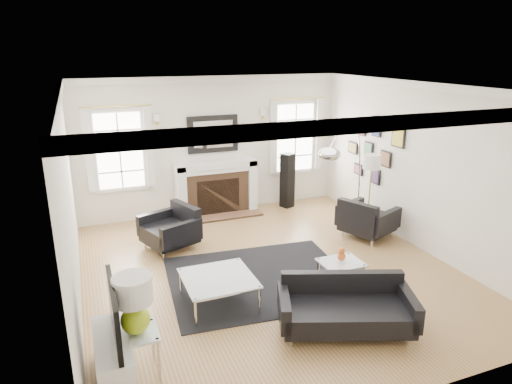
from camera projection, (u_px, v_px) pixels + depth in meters
name	position (u px, v px, depth m)	size (l,w,h in m)	color
floor	(269.00, 270.00, 7.11)	(6.00, 6.00, 0.00)	olive
back_wall	(213.00, 146.00, 9.36)	(5.50, 0.04, 2.80)	silver
front_wall	(403.00, 274.00, 4.02)	(5.50, 0.04, 2.80)	silver
left_wall	(69.00, 207.00, 5.73)	(0.04, 6.00, 2.80)	silver
right_wall	(421.00, 167.00, 7.65)	(0.04, 6.00, 2.80)	silver
ceiling	(271.00, 87.00, 6.27)	(5.50, 6.00, 0.02)	white
crown_molding	(271.00, 91.00, 6.29)	(5.50, 6.00, 0.12)	white
fireplace	(217.00, 188.00, 9.43)	(1.70, 0.69, 1.11)	white
mantel_mirror	(213.00, 134.00, 9.24)	(1.05, 0.07, 0.75)	black
window_left	(120.00, 150.00, 8.65)	(1.24, 0.15, 1.62)	white
window_right	(295.00, 137.00, 9.93)	(1.24, 0.15, 1.62)	white
gallery_wall	(374.00, 145.00, 8.75)	(0.04, 1.73, 1.29)	black
tv_unit	(114.00, 353.00, 4.65)	(0.35, 1.00, 1.09)	white
area_rug	(259.00, 279.00, 6.83)	(2.64, 2.20, 0.01)	black
sofa	(345.00, 308.00, 5.54)	(1.77, 1.25, 0.53)	black
armchair_left	(172.00, 229.00, 7.84)	(1.04, 1.10, 0.60)	black
armchair_right	(366.00, 220.00, 8.26)	(1.08, 1.14, 0.61)	black
coffee_table	(218.00, 280.00, 6.04)	(0.92, 0.92, 0.41)	silver
side_table_left	(137.00, 341.00, 4.75)	(0.44, 0.44, 0.49)	silver
nesting_table	(341.00, 270.00, 6.08)	(0.55, 0.46, 0.60)	silver
gourd_lamp	(134.00, 301.00, 4.61)	(0.40, 0.40, 0.64)	#A6C919
orange_vase	(341.00, 255.00, 6.01)	(0.12, 0.12, 0.19)	#C95619
arc_floor_lamp	(346.00, 178.00, 7.58)	(1.64, 1.52, 2.32)	white
stick_floor_lamp	(372.00, 166.00, 8.01)	(0.31, 0.31, 1.54)	gold
speaker_tower	(287.00, 180.00, 9.82)	(0.24, 0.24, 1.18)	black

